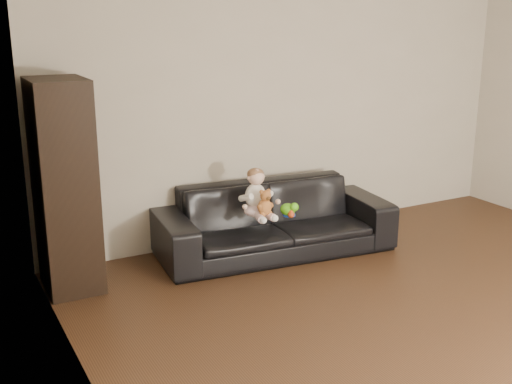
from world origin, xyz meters
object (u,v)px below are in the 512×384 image
baby (257,196)px  teddy_bear (265,203)px  sofa (274,220)px  toy_green (288,210)px  cabinet (65,187)px  toy_blue_disc (289,215)px  toy_rattle (291,215)px

baby → teddy_bear: baby is taller
sofa → teddy_bear: 0.42m
baby → toy_green: (0.26, -0.09, -0.14)m
baby → cabinet: bearing=176.9°
toy_blue_disc → toy_green: bearing=106.8°
baby → teddy_bear: size_ratio=1.89×
teddy_bear → toy_blue_disc: 0.30m
toy_green → baby: bearing=160.0°
cabinet → toy_green: bearing=-9.3°
cabinet → toy_green: (1.82, -0.31, -0.37)m
cabinet → toy_green: cabinet is taller
sofa → baby: baby is taller
cabinet → toy_blue_disc: cabinet is taller
toy_green → toy_rattle: bearing=-98.4°
cabinet → toy_green: 1.88m
sofa → baby: bearing=-149.1°
cabinet → toy_blue_disc: (1.82, -0.32, -0.41)m
teddy_bear → toy_blue_disc: (0.25, 0.02, -0.15)m
toy_rattle → toy_blue_disc: 0.06m
baby → toy_green: bearing=-15.3°
sofa → toy_blue_disc: bearing=-79.1°
cabinet → toy_blue_disc: 1.90m
sofa → toy_green: sofa is taller
sofa → toy_green: (0.01, -0.21, 0.15)m
toy_green → toy_blue_disc: 0.05m
toy_blue_disc → toy_rattle: bearing=-105.3°
baby → toy_blue_disc: baby is taller
sofa → toy_blue_disc: 0.25m
baby → toy_green: size_ratio=2.81×
sofa → cabinet: cabinet is taller
baby → teddy_bear: 0.14m
sofa → toy_rattle: 0.31m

